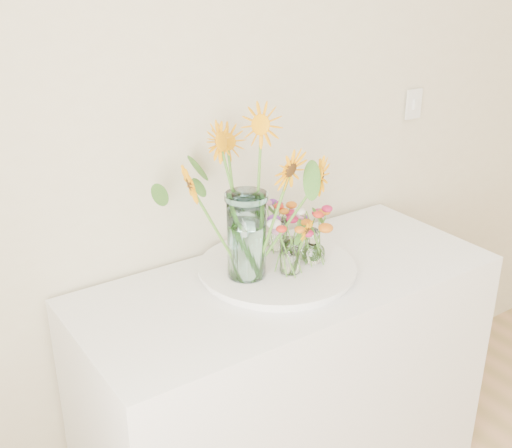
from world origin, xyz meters
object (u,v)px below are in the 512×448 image
Objects in this scene: tray at (277,270)px; small_vase_b at (313,246)px; counter at (286,390)px; small_vase_c at (278,235)px; mason_jar at (247,236)px; small_vase_a at (290,257)px.

small_vase_b is (0.11, -0.04, 0.07)m from tray.
counter is 0.55m from small_vase_c.
mason_jar is at bearing 162.44° from counter.
tray is (-0.02, 0.04, 0.46)m from counter.
mason_jar is at bearing -179.15° from tray.
counter is 12.55× the size of small_vase_c.
small_vase_c is at bearing 27.13° from mason_jar.
small_vase_a reaches higher than counter.
counter is at bearing -112.72° from small_vase_c.
tray is 0.14m from small_vase_b.
tray reaches higher than counter.
mason_jar is at bearing -152.87° from small_vase_c.
small_vase_c reaches higher than tray.
small_vase_b is at bearing -21.08° from tray.
counter is at bearing -70.91° from tray.
small_vase_a is at bearing -83.05° from tray.
tray is at bearing 96.95° from small_vase_a.
small_vase_b reaches higher than tray.
small_vase_a is at bearing -113.46° from small_vase_c.
mason_jar reaches higher than counter.
small_vase_a is at bearing -120.48° from counter.
small_vase_c is (0.07, 0.16, -0.00)m from small_vase_a.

